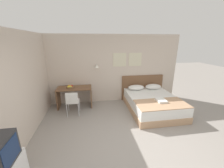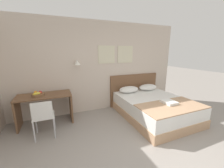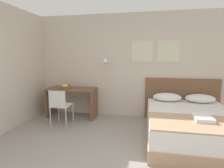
{
  "view_description": "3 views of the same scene",
  "coord_description": "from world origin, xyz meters",
  "px_view_note": "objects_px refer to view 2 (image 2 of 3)",
  "views": [
    {
      "loc": [
        -0.78,
        -2.48,
        2.39
      ],
      "look_at": [
        -0.08,
        1.93,
        0.99
      ],
      "focal_mm": 22.0,
      "sensor_mm": 36.0,
      "label": 1
    },
    {
      "loc": [
        -1.12,
        -1.13,
        1.8
      ],
      "look_at": [
        0.18,
        1.96,
        1.0
      ],
      "focal_mm": 22.0,
      "sensor_mm": 36.0,
      "label": 2
    },
    {
      "loc": [
        0.47,
        -1.71,
        1.57
      ],
      "look_at": [
        -0.25,
        1.99,
        0.98
      ],
      "focal_mm": 28.0,
      "sensor_mm": 36.0,
      "label": 3
    }
  ],
  "objects_px": {
    "bed": "(154,108)",
    "pillow_left": "(129,89)",
    "desk_chair": "(43,116)",
    "desk": "(45,103)",
    "throw_blanket": "(172,106)",
    "folded_towel_near_foot": "(169,102)",
    "fruit_bowl": "(38,94)",
    "headboard": "(134,89)",
    "pillow_right": "(148,87)"
  },
  "relations": [
    {
      "from": "desk_chair",
      "to": "desk",
      "type": "bearing_deg",
      "value": 88.94
    },
    {
      "from": "headboard",
      "to": "pillow_left",
      "type": "bearing_deg",
      "value": -142.97
    },
    {
      "from": "bed",
      "to": "throw_blanket",
      "type": "bearing_deg",
      "value": -90.0
    },
    {
      "from": "fruit_bowl",
      "to": "pillow_left",
      "type": "bearing_deg",
      "value": 1.7
    },
    {
      "from": "bed",
      "to": "fruit_bowl",
      "type": "height_order",
      "value": "fruit_bowl"
    },
    {
      "from": "bed",
      "to": "fruit_bowl",
      "type": "xyz_separation_m",
      "value": [
        -2.89,
        0.72,
        0.54
      ]
    },
    {
      "from": "throw_blanket",
      "to": "desk_chair",
      "type": "distance_m",
      "value": 2.85
    },
    {
      "from": "folded_towel_near_foot",
      "to": "desk",
      "type": "relative_size",
      "value": 0.28
    },
    {
      "from": "bed",
      "to": "desk_chair",
      "type": "height_order",
      "value": "desk_chair"
    },
    {
      "from": "desk_chair",
      "to": "folded_towel_near_foot",
      "type": "bearing_deg",
      "value": -11.23
    },
    {
      "from": "pillow_right",
      "to": "desk_chair",
      "type": "height_order",
      "value": "desk_chair"
    },
    {
      "from": "bed",
      "to": "pillow_right",
      "type": "height_order",
      "value": "pillow_right"
    },
    {
      "from": "bed",
      "to": "pillow_left",
      "type": "xyz_separation_m",
      "value": [
        -0.36,
        0.79,
        0.36
      ]
    },
    {
      "from": "desk",
      "to": "pillow_right",
      "type": "bearing_deg",
      "value": 0.71
    },
    {
      "from": "headboard",
      "to": "throw_blanket",
      "type": "height_order",
      "value": "headboard"
    },
    {
      "from": "pillow_right",
      "to": "folded_towel_near_foot",
      "type": "distance_m",
      "value": 1.28
    },
    {
      "from": "fruit_bowl",
      "to": "desk",
      "type": "bearing_deg",
      "value": 15.07
    },
    {
      "from": "bed",
      "to": "folded_towel_near_foot",
      "type": "relative_size",
      "value": 6.0
    },
    {
      "from": "pillow_right",
      "to": "fruit_bowl",
      "type": "height_order",
      "value": "fruit_bowl"
    },
    {
      "from": "headboard",
      "to": "fruit_bowl",
      "type": "xyz_separation_m",
      "value": [
        -2.89,
        -0.35,
        0.28
      ]
    },
    {
      "from": "pillow_right",
      "to": "desk",
      "type": "distance_m",
      "value": 3.12
    },
    {
      "from": "throw_blanket",
      "to": "desk",
      "type": "xyz_separation_m",
      "value": [
        -2.75,
        1.35,
        -0.01
      ]
    },
    {
      "from": "desk",
      "to": "pillow_left",
      "type": "bearing_deg",
      "value": 0.93
    },
    {
      "from": "pillow_left",
      "to": "folded_towel_near_foot",
      "type": "relative_size",
      "value": 1.87
    },
    {
      "from": "pillow_left",
      "to": "fruit_bowl",
      "type": "distance_m",
      "value": 2.53
    },
    {
      "from": "bed",
      "to": "desk",
      "type": "xyz_separation_m",
      "value": [
        -2.75,
        0.75,
        0.27
      ]
    },
    {
      "from": "bed",
      "to": "desk_chair",
      "type": "distance_m",
      "value": 2.78
    },
    {
      "from": "fruit_bowl",
      "to": "headboard",
      "type": "bearing_deg",
      "value": 6.87
    },
    {
      "from": "fruit_bowl",
      "to": "folded_towel_near_foot",
      "type": "bearing_deg",
      "value": -21.71
    },
    {
      "from": "bed",
      "to": "headboard",
      "type": "distance_m",
      "value": 1.1
    },
    {
      "from": "throw_blanket",
      "to": "desk",
      "type": "height_order",
      "value": "desk"
    },
    {
      "from": "desk",
      "to": "folded_towel_near_foot",
      "type": "bearing_deg",
      "value": -23.26
    },
    {
      "from": "pillow_left",
      "to": "desk",
      "type": "bearing_deg",
      "value": -179.07
    },
    {
      "from": "desk",
      "to": "fruit_bowl",
      "type": "xyz_separation_m",
      "value": [
        -0.13,
        -0.04,
        0.27
      ]
    },
    {
      "from": "headboard",
      "to": "folded_towel_near_foot",
      "type": "relative_size",
      "value": 5.1
    },
    {
      "from": "pillow_left",
      "to": "throw_blanket",
      "type": "bearing_deg",
      "value": -75.41
    },
    {
      "from": "desk_chair",
      "to": "fruit_bowl",
      "type": "xyz_separation_m",
      "value": [
        -0.12,
        0.61,
        0.3
      ]
    },
    {
      "from": "bed",
      "to": "fruit_bowl",
      "type": "bearing_deg",
      "value": 166.07
    },
    {
      "from": "pillow_left",
      "to": "throw_blanket",
      "type": "relative_size",
      "value": 0.41
    },
    {
      "from": "headboard",
      "to": "desk",
      "type": "distance_m",
      "value": 2.77
    },
    {
      "from": "headboard",
      "to": "desk_chair",
      "type": "relative_size",
      "value": 2.1
    },
    {
      "from": "desk",
      "to": "bed",
      "type": "bearing_deg",
      "value": -15.28
    },
    {
      "from": "desk_chair",
      "to": "pillow_left",
      "type": "bearing_deg",
      "value": 15.94
    },
    {
      "from": "pillow_right",
      "to": "fruit_bowl",
      "type": "distance_m",
      "value": 3.25
    },
    {
      "from": "pillow_right",
      "to": "desk",
      "type": "height_order",
      "value": "desk"
    },
    {
      "from": "desk",
      "to": "headboard",
      "type": "bearing_deg",
      "value": 6.46
    },
    {
      "from": "folded_towel_near_foot",
      "to": "fruit_bowl",
      "type": "distance_m",
      "value": 3.18
    },
    {
      "from": "throw_blanket",
      "to": "folded_towel_near_foot",
      "type": "relative_size",
      "value": 4.61
    },
    {
      "from": "bed",
      "to": "folded_towel_near_foot",
      "type": "xyz_separation_m",
      "value": [
        0.06,
        -0.46,
        0.32
      ]
    },
    {
      "from": "pillow_right",
      "to": "throw_blanket",
      "type": "bearing_deg",
      "value": -104.59
    }
  ]
}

